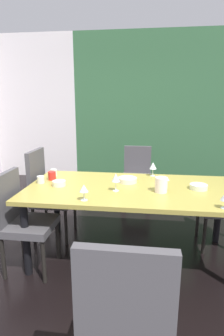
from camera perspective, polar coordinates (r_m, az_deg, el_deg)
name	(u,v)px	position (r m, az deg, el deg)	size (l,w,h in m)	color
ground_plane	(94,247)	(3.09, -3.95, -16.72)	(5.45, 5.59, 0.02)	black
back_panel_interior	(33,108)	(5.83, -16.79, 12.30)	(1.83, 0.10, 2.88)	silver
garden_window_panel	(166,109)	(5.35, 11.68, 12.48)	(3.62, 0.10, 2.88)	#35633E
dining_table	(133,194)	(2.62, 4.61, -5.72)	(2.10, 1.04, 0.76)	#AE9D44
chair_head_near	(126,326)	(1.43, 3.06, -31.17)	(0.44, 0.44, 1.03)	#4C494D
chair_left_far	(47,191)	(3.18, -14.05, -4.81)	(0.44, 0.44, 1.04)	#4C494D
chair_head_far	(137,173)	(4.05, 5.46, -1.01)	(0.44, 0.45, 0.91)	#4C494D
chair_left_near	(21,217)	(2.62, -19.12, -10.01)	(0.44, 0.44, 0.96)	#4C494D
wine_glass_right	(153,166)	(2.98, 8.91, 0.44)	(0.08, 0.08, 0.16)	silver
wine_glass_center	(116,178)	(2.45, 0.83, -2.16)	(0.08, 0.08, 0.17)	silver
wine_glass_south	(84,189)	(2.23, -6.15, -4.51)	(0.08, 0.08, 0.14)	silver
serving_bowl_north	(199,187)	(2.66, 18.33, -3.89)	(0.17, 0.17, 0.05)	silver
serving_bowl_near_window	(127,180)	(2.74, 3.38, -2.59)	(0.20, 0.20, 0.05)	silver
serving_bowl_front	(59,183)	(2.68, -11.45, -3.28)	(0.14, 0.14, 0.05)	#EDECCA
cup_left	(41,180)	(2.81, -15.25, -2.44)	(0.08, 0.08, 0.07)	silver
cup_west	(52,176)	(2.89, -12.93, -1.64)	(0.08, 0.08, 0.09)	red
cup_rear	(54,173)	(3.03, -12.56, -1.00)	(0.07, 0.07, 0.08)	white
pitcher_corner	(161,185)	(2.47, 10.69, -3.58)	(0.13, 0.12, 0.14)	white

